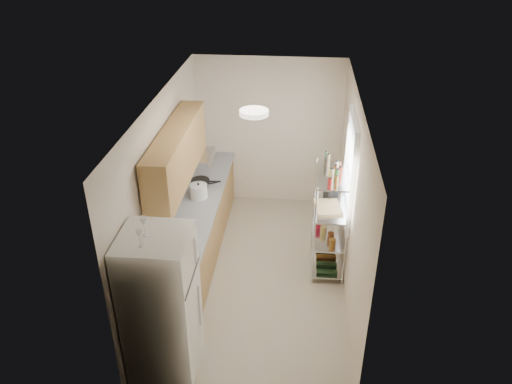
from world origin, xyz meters
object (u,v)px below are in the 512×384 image
espresso_machine (331,189)px  frying_pan_large (200,181)px  refrigerator (161,304)px  rice_cooker (199,191)px  cutting_board (328,207)px

espresso_machine → frying_pan_large: bearing=150.2°
refrigerator → rice_cooker: refrigerator is taller
frying_pan_large → cutting_board: 2.10m
rice_cooker → cutting_board: rice_cooker is taller
cutting_board → espresso_machine: espresso_machine is taller
espresso_machine → rice_cooker: bearing=163.2°
rice_cooker → cutting_board: size_ratio=0.58×
frying_pan_large → espresso_machine: (1.99, -0.45, 0.21)m
refrigerator → rice_cooker: size_ratio=6.86×
refrigerator → cutting_board: refrigerator is taller
cutting_board → espresso_machine: (0.05, 0.33, 0.11)m
refrigerator → frying_pan_large: size_ratio=6.05×
cutting_board → rice_cooker: bearing=170.3°
rice_cooker → espresso_machine: bearing=0.4°
frying_pan_large → rice_cooker: bearing=-84.8°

